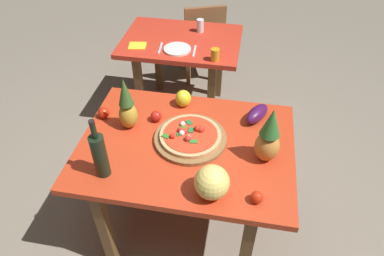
{
  "coord_description": "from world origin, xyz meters",
  "views": [
    {
      "loc": [
        0.29,
        -1.42,
        2.18
      ],
      "look_at": [
        0.02,
        0.08,
        0.82
      ],
      "focal_mm": 32.77,
      "sensor_mm": 36.0,
      "label": 1
    }
  ],
  "objects_px": {
    "pizza": "(190,135)",
    "melon": "(212,182)",
    "drinking_glass_juice": "(215,55)",
    "knife_utensil": "(194,51)",
    "background_table": "(182,52)",
    "fork_utensil": "(160,48)",
    "pineapple_left": "(269,138)",
    "eggplant": "(257,114)",
    "pizza_board": "(190,138)",
    "pineapple_right": "(127,106)",
    "dinner_plate": "(177,49)",
    "bell_pepper": "(183,98)",
    "napkin_folded": "(137,46)",
    "tomato_at_corner": "(104,113)",
    "tomato_near_board": "(156,116)",
    "wine_bottle": "(100,155)",
    "tomato_by_bottle": "(257,197)",
    "display_table": "(187,154)",
    "drinking_glass_water": "(200,26)",
    "dining_chair": "(203,38)"
  },
  "relations": [
    {
      "from": "pizza",
      "to": "melon",
      "type": "xyz_separation_m",
      "value": [
        0.17,
        -0.36,
        0.05
      ]
    },
    {
      "from": "drinking_glass_juice",
      "to": "knife_utensil",
      "type": "relative_size",
      "value": 0.54
    },
    {
      "from": "pizza",
      "to": "knife_utensil",
      "type": "relative_size",
      "value": 1.97
    },
    {
      "from": "tomato_at_corner",
      "to": "drinking_glass_juice",
      "type": "xyz_separation_m",
      "value": [
        0.59,
        0.8,
        0.01
      ]
    },
    {
      "from": "pizza",
      "to": "napkin_folded",
      "type": "relative_size",
      "value": 2.53
    },
    {
      "from": "tomato_by_bottle",
      "to": "pizza_board",
      "type": "bearing_deg",
      "value": 136.93
    },
    {
      "from": "drinking_glass_water",
      "to": "dinner_plate",
      "type": "xyz_separation_m",
      "value": [
        -0.13,
        -0.35,
        -0.05
      ]
    },
    {
      "from": "tomato_by_bottle",
      "to": "dinner_plate",
      "type": "xyz_separation_m",
      "value": [
        -0.69,
        1.38,
        -0.02
      ]
    },
    {
      "from": "pineapple_left",
      "to": "eggplant",
      "type": "bearing_deg",
      "value": 100.63
    },
    {
      "from": "eggplant",
      "to": "pineapple_right",
      "type": "bearing_deg",
      "value": -165.1
    },
    {
      "from": "pizza",
      "to": "napkin_folded",
      "type": "distance_m",
      "value": 1.2
    },
    {
      "from": "display_table",
      "to": "tomato_at_corner",
      "type": "xyz_separation_m",
      "value": [
        -0.55,
        0.14,
        0.13
      ]
    },
    {
      "from": "pineapple_right",
      "to": "bell_pepper",
      "type": "bearing_deg",
      "value": 43.63
    },
    {
      "from": "tomato_by_bottle",
      "to": "tomato_at_corner",
      "type": "distance_m",
      "value": 1.07
    },
    {
      "from": "bell_pepper",
      "to": "fork_utensil",
      "type": "distance_m",
      "value": 0.77
    },
    {
      "from": "pineapple_right",
      "to": "drinking_glass_water",
      "type": "distance_m",
      "value": 1.33
    },
    {
      "from": "tomato_by_bottle",
      "to": "wine_bottle",
      "type": "bearing_deg",
      "value": 177.05
    },
    {
      "from": "pizza_board",
      "to": "drinking_glass_water",
      "type": "bearing_deg",
      "value": 96.88
    },
    {
      "from": "pizza_board",
      "to": "pineapple_left",
      "type": "bearing_deg",
      "value": -8.87
    },
    {
      "from": "background_table",
      "to": "dinner_plate",
      "type": "distance_m",
      "value": 0.23
    },
    {
      "from": "eggplant",
      "to": "dining_chair",
      "type": "bearing_deg",
      "value": 110.45
    },
    {
      "from": "melon",
      "to": "knife_utensil",
      "type": "distance_m",
      "value": 1.41
    },
    {
      "from": "eggplant",
      "to": "bell_pepper",
      "type": "bearing_deg",
      "value": 172.25
    },
    {
      "from": "bell_pepper",
      "to": "eggplant",
      "type": "distance_m",
      "value": 0.48
    },
    {
      "from": "pizza_board",
      "to": "dinner_plate",
      "type": "bearing_deg",
      "value": 106.18
    },
    {
      "from": "dinner_plate",
      "to": "napkin_folded",
      "type": "xyz_separation_m",
      "value": [
        -0.34,
        0.01,
        -0.01
      ]
    },
    {
      "from": "wine_bottle",
      "to": "drinking_glass_juice",
      "type": "distance_m",
      "value": 1.31
    },
    {
      "from": "pizza_board",
      "to": "fork_utensil",
      "type": "height_order",
      "value": "pizza_board"
    },
    {
      "from": "display_table",
      "to": "knife_utensil",
      "type": "distance_m",
      "value": 1.06
    },
    {
      "from": "tomato_near_board",
      "to": "drinking_glass_water",
      "type": "xyz_separation_m",
      "value": [
        0.07,
        1.23,
        0.02
      ]
    },
    {
      "from": "pizza",
      "to": "tomato_at_corner",
      "type": "height_order",
      "value": "pizza"
    },
    {
      "from": "fork_utensil",
      "to": "background_table",
      "type": "bearing_deg",
      "value": 49.2
    },
    {
      "from": "pizza_board",
      "to": "pineapple_right",
      "type": "relative_size",
      "value": 1.23
    },
    {
      "from": "melon",
      "to": "display_table",
      "type": "bearing_deg",
      "value": 119.92
    },
    {
      "from": "pineapple_right",
      "to": "tomato_by_bottle",
      "type": "height_order",
      "value": "pineapple_right"
    },
    {
      "from": "pineapple_right",
      "to": "tomato_at_corner",
      "type": "bearing_deg",
      "value": 163.47
    },
    {
      "from": "background_table",
      "to": "fork_utensil",
      "type": "xyz_separation_m",
      "value": [
        -0.13,
        -0.19,
        0.13
      ]
    },
    {
      "from": "drinking_glass_juice",
      "to": "tomato_near_board",
      "type": "bearing_deg",
      "value": -108.81
    },
    {
      "from": "drinking_glass_juice",
      "to": "fork_utensil",
      "type": "height_order",
      "value": "drinking_glass_juice"
    },
    {
      "from": "pineapple_left",
      "to": "eggplant",
      "type": "xyz_separation_m",
      "value": [
        -0.06,
        0.32,
        -0.11
      ]
    },
    {
      "from": "dining_chair",
      "to": "pineapple_left",
      "type": "height_order",
      "value": "pineapple_left"
    },
    {
      "from": "tomato_by_bottle",
      "to": "pineapple_right",
      "type": "bearing_deg",
      "value": 151.43
    },
    {
      "from": "tomato_near_board",
      "to": "pineapple_left",
      "type": "bearing_deg",
      "value": -16.86
    },
    {
      "from": "melon",
      "to": "tomato_by_bottle",
      "type": "bearing_deg",
      "value": -1.94
    },
    {
      "from": "fork_utensil",
      "to": "napkin_folded",
      "type": "xyz_separation_m",
      "value": [
        -0.2,
        0.01,
        -0.0
      ]
    },
    {
      "from": "eggplant",
      "to": "drinking_glass_juice",
      "type": "bearing_deg",
      "value": 117.76
    },
    {
      "from": "dinner_plate",
      "to": "eggplant",
      "type": "bearing_deg",
      "value": -48.85
    },
    {
      "from": "pizza",
      "to": "fork_utensil",
      "type": "xyz_separation_m",
      "value": [
        -0.43,
        1.01,
        -0.04
      ]
    },
    {
      "from": "drinking_glass_juice",
      "to": "knife_utensil",
      "type": "xyz_separation_m",
      "value": [
        -0.18,
        0.1,
        -0.04
      ]
    },
    {
      "from": "pizza_board",
      "to": "tomato_near_board",
      "type": "xyz_separation_m",
      "value": [
        -0.24,
        0.14,
        0.02
      ]
    }
  ]
}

